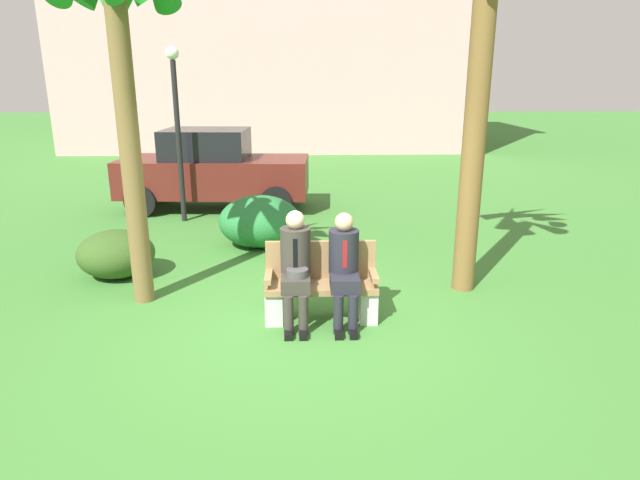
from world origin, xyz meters
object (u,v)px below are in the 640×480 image
seated_man_left (296,263)px  parked_car_near (213,170)px  shrub_mid_lawn (260,221)px  seated_man_right (344,264)px  building_backdrop (274,4)px  park_bench (321,287)px  palm_tree_tall (116,8)px  shrub_near_bench (116,254)px  street_lamp (177,116)px

seated_man_left → parked_car_near: 6.04m
seated_man_left → shrub_mid_lawn: (-0.63, 3.02, -0.30)m
seated_man_right → building_backdrop: (-1.52, 17.42, 4.74)m
seated_man_left → shrub_mid_lawn: 3.10m
seated_man_right → building_backdrop: 18.12m
shrub_mid_lawn → building_backdrop: 15.26m
park_bench → parked_car_near: (-2.08, 5.64, 0.45)m
park_bench → building_backdrop: size_ratio=0.08×
park_bench → palm_tree_tall: (-2.21, 0.62, 3.04)m
park_bench → parked_car_near: bearing=110.3°
shrub_near_bench → shrub_mid_lawn: 2.37m
park_bench → seated_man_left: bearing=-156.9°
shrub_near_bench → parked_car_near: (0.74, 4.14, 0.50)m
park_bench → shrub_mid_lawn: 3.04m
palm_tree_tall → shrub_near_bench: bearing=124.9°
seated_man_left → parked_car_near: bearing=107.3°
park_bench → street_lamp: 5.50m
shrub_near_bench → street_lamp: bearing=84.6°
park_bench → street_lamp: size_ratio=0.39×
palm_tree_tall → building_backdrop: bearing=86.7°
shrub_mid_lawn → building_backdrop: bearing=91.4°
park_bench → shrub_mid_lawn: (-0.91, 2.90, 0.03)m
park_bench → shrub_near_bench: size_ratio=1.19×
seated_man_right → palm_tree_tall: (-2.47, 0.74, 2.72)m
seated_man_right → parked_car_near: (-2.34, 5.76, 0.12)m
park_bench → shrub_near_bench: (-2.83, 1.50, -0.06)m
seated_man_left → seated_man_right: bearing=0.3°
palm_tree_tall → street_lamp: bearing=94.5°
park_bench → shrub_mid_lawn: size_ratio=0.94×
seated_man_left → palm_tree_tall: bearing=158.9°
palm_tree_tall → street_lamp: size_ratio=1.41×
palm_tree_tall → building_backdrop: 16.83m
park_bench → seated_man_right: size_ratio=1.00×
seated_man_left → park_bench: bearing=23.1°
seated_man_left → parked_car_near: (-1.80, 5.76, 0.11)m
seated_man_right → shrub_mid_lawn: 3.25m
palm_tree_tall → building_backdrop: building_backdrop is taller
street_lamp → park_bench: bearing=-61.2°
seated_man_right → street_lamp: (-2.79, 4.73, 1.30)m
park_bench → seated_man_right: 0.43m
seated_man_right → building_backdrop: building_backdrop is taller
parked_car_near → shrub_mid_lawn: bearing=-66.9°
parked_car_near → building_backdrop: 12.57m
building_backdrop → seated_man_right: bearing=-85.0°
palm_tree_tall → seated_man_right: bearing=-16.7°
seated_man_left → shrub_near_bench: seated_man_left is taller
shrub_mid_lawn → seated_man_right: bearing=-68.8°
building_backdrop → seated_man_left: bearing=-86.8°
seated_man_right → building_backdrop: bearing=95.0°
palm_tree_tall → street_lamp: palm_tree_tall is taller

